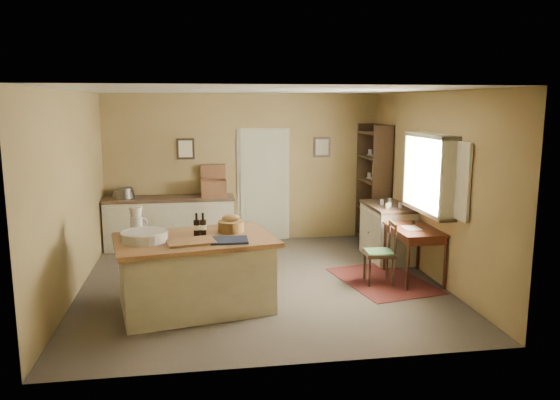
% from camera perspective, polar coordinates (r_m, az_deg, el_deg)
% --- Properties ---
extents(ground, '(5.00, 5.00, 0.00)m').
position_cam_1_polar(ground, '(7.88, -2.00, -8.63)').
color(ground, brown).
rests_on(ground, ground).
extents(wall_back, '(5.00, 0.10, 2.70)m').
position_cam_1_polar(wall_back, '(10.02, -3.76, 3.33)').
color(wall_back, '#927B4D').
rests_on(wall_back, ground).
extents(wall_front, '(5.00, 0.10, 2.70)m').
position_cam_1_polar(wall_front, '(5.13, 1.24, -3.25)').
color(wall_front, '#927B4D').
rests_on(wall_front, ground).
extents(wall_left, '(0.10, 5.00, 2.70)m').
position_cam_1_polar(wall_left, '(7.68, -20.92, 0.58)').
color(wall_left, '#927B4D').
rests_on(wall_left, ground).
extents(wall_right, '(0.10, 5.00, 2.70)m').
position_cam_1_polar(wall_right, '(8.23, 15.50, 1.49)').
color(wall_right, '#927B4D').
rests_on(wall_right, ground).
extents(ceiling, '(5.00, 5.00, 0.00)m').
position_cam_1_polar(ceiling, '(7.46, -2.13, 11.39)').
color(ceiling, silver).
rests_on(ceiling, wall_back).
extents(door, '(0.97, 0.06, 2.11)m').
position_cam_1_polar(door, '(10.07, -1.74, 1.69)').
color(door, '#B8B89D').
rests_on(door, ground).
extents(framed_prints, '(2.82, 0.02, 0.38)m').
position_cam_1_polar(framed_prints, '(9.98, -2.62, 5.45)').
color(framed_prints, black).
rests_on(framed_prints, ground).
extents(window, '(0.25, 1.99, 1.12)m').
position_cam_1_polar(window, '(7.99, 15.64, 2.68)').
color(window, beige).
rests_on(window, ground).
extents(work_island, '(2.09, 1.56, 1.20)m').
position_cam_1_polar(work_island, '(6.88, -8.91, -7.36)').
color(work_island, beige).
rests_on(work_island, ground).
extents(sideboard, '(2.26, 0.64, 1.18)m').
position_cam_1_polar(sideboard, '(9.84, -11.34, -2.10)').
color(sideboard, beige).
rests_on(sideboard, ground).
extents(rug, '(1.39, 1.78, 0.01)m').
position_cam_1_polar(rug, '(8.10, 10.68, -8.26)').
color(rug, '#541A19').
rests_on(rug, ground).
extents(writing_desk, '(0.61, 1.00, 0.82)m').
position_cam_1_polar(writing_desk, '(8.07, 13.86, -3.49)').
color(writing_desk, black).
rests_on(writing_desk, ground).
extents(desk_chair, '(0.44, 0.44, 0.87)m').
position_cam_1_polar(desk_chair, '(7.86, 10.31, -5.53)').
color(desk_chair, black).
rests_on(desk_chair, ground).
extents(right_cabinet, '(0.63, 1.13, 0.99)m').
position_cam_1_polar(right_cabinet, '(9.12, 11.14, -3.22)').
color(right_cabinet, beige).
rests_on(right_cabinet, ground).
extents(shelving_unit, '(0.37, 0.97, 2.15)m').
position_cam_1_polar(shelving_unit, '(10.06, 10.02, 1.64)').
color(shelving_unit, black).
rests_on(shelving_unit, ground).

